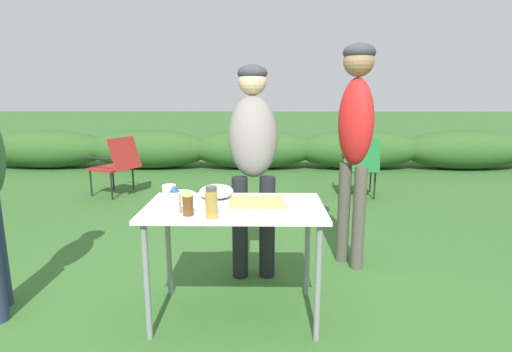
# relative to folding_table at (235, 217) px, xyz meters

# --- Properties ---
(ground_plane) EXTENTS (60.00, 60.00, 0.00)m
(ground_plane) POSITION_rel_folding_table_xyz_m (0.00, 0.00, -0.66)
(ground_plane) COLOR #336028
(shrub_hedge) EXTENTS (14.40, 0.90, 0.74)m
(shrub_hedge) POSITION_rel_folding_table_xyz_m (-0.00, 5.20, -0.29)
(shrub_hedge) COLOR #2D5623
(shrub_hedge) RESTS_ON ground
(folding_table) EXTENTS (1.10, 0.64, 0.74)m
(folding_table) POSITION_rel_folding_table_xyz_m (0.00, 0.00, 0.00)
(folding_table) COLOR white
(folding_table) RESTS_ON ground
(food_tray) EXTENTS (0.36, 0.23, 0.06)m
(food_tray) POSITION_rel_folding_table_xyz_m (0.14, -0.03, 0.10)
(food_tray) COLOR #9E9EA3
(food_tray) RESTS_ON folding_table
(plate_stack) EXTENTS (0.22, 0.22, 0.05)m
(plate_stack) POSITION_rel_folding_table_xyz_m (-0.37, 0.12, 0.10)
(plate_stack) COLOR white
(plate_stack) RESTS_ON folding_table
(mixing_bowl) EXTENTS (0.23, 0.23, 0.09)m
(mixing_bowl) POSITION_rel_folding_table_xyz_m (-0.13, 0.18, 0.12)
(mixing_bowl) COLOR silver
(mixing_bowl) RESTS_ON folding_table
(paper_cup_stack) EXTENTS (0.08, 0.08, 0.15)m
(paper_cup_stack) POSITION_rel_folding_table_xyz_m (-0.38, -0.09, 0.15)
(paper_cup_stack) COLOR white
(paper_cup_stack) RESTS_ON folding_table
(spice_jar) EXTENTS (0.07, 0.07, 0.18)m
(spice_jar) POSITION_rel_folding_table_xyz_m (-0.11, -0.26, 0.17)
(spice_jar) COLOR #B2893D
(spice_jar) RESTS_ON folding_table
(mayo_bottle) EXTENTS (0.07, 0.07, 0.17)m
(mayo_bottle) POSITION_rel_folding_table_xyz_m (-0.33, -0.18, 0.16)
(mayo_bottle) COLOR silver
(mayo_bottle) RESTS_ON folding_table
(beer_bottle) EXTENTS (0.06, 0.06, 0.15)m
(beer_bottle) POSITION_rel_folding_table_xyz_m (-0.25, -0.20, 0.15)
(beer_bottle) COLOR brown
(beer_bottle) RESTS_ON folding_table
(standing_person_in_navy_coat) EXTENTS (0.41, 0.52, 1.64)m
(standing_person_in_navy_coat) POSITION_rel_folding_table_xyz_m (0.10, 0.68, 0.36)
(standing_person_in_navy_coat) COLOR black
(standing_person_in_navy_coat) RESTS_ON ground
(standing_person_in_olive_jacket) EXTENTS (0.36, 0.39, 1.80)m
(standing_person_in_olive_jacket) POSITION_rel_folding_table_xyz_m (0.91, 0.80, 0.50)
(standing_person_in_olive_jacket) COLOR #4C473D
(standing_person_in_olive_jacket) RESTS_ON ground
(camp_chair_green_behind_table) EXTENTS (0.54, 0.64, 0.83)m
(camp_chair_green_behind_table) POSITION_rel_folding_table_xyz_m (1.51, 3.04, -0.20)
(camp_chair_green_behind_table) COLOR #19602D
(camp_chair_green_behind_table) RESTS_ON ground
(camp_chair_near_hedge) EXTENTS (0.73, 0.68, 0.83)m
(camp_chair_near_hedge) POSITION_rel_folding_table_xyz_m (-1.86, 3.07, -0.20)
(camp_chair_near_hedge) COLOR maroon
(camp_chair_near_hedge) RESTS_ON ground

